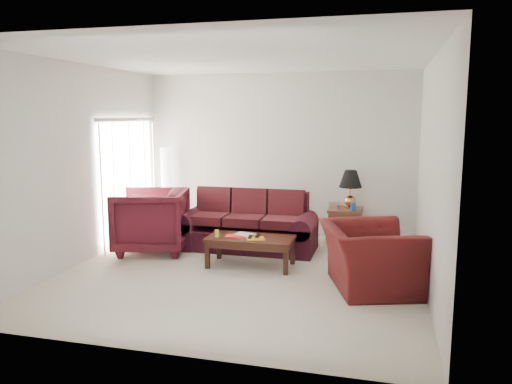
# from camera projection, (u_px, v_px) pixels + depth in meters

# --- Properties ---
(floor) EXTENTS (5.00, 5.00, 0.00)m
(floor) POSITION_uv_depth(u_px,v_px,m) (241.00, 274.00, 7.10)
(floor) COLOR beige
(floor) RESTS_ON ground
(blinds) EXTENTS (0.10, 2.00, 2.16)m
(blinds) POSITION_uv_depth(u_px,v_px,m) (130.00, 181.00, 8.78)
(blinds) COLOR silver
(blinds) RESTS_ON ground
(sofa) EXTENTS (2.37, 1.15, 0.94)m
(sofa) POSITION_uv_depth(u_px,v_px,m) (246.00, 221.00, 8.34)
(sofa) COLOR black
(sofa) RESTS_ON ground
(throw_pillow) EXTENTS (0.43, 0.34, 0.40)m
(throw_pillow) POSITION_uv_depth(u_px,v_px,m) (229.00, 200.00, 9.06)
(throw_pillow) COLOR black
(throw_pillow) RESTS_ON sofa
(end_table) EXTENTS (0.58, 0.58, 0.63)m
(end_table) POSITION_uv_depth(u_px,v_px,m) (345.00, 226.00, 8.67)
(end_table) COLOR #471E18
(end_table) RESTS_ON ground
(table_lamp) EXTENTS (0.48, 0.48, 0.66)m
(table_lamp) POSITION_uv_depth(u_px,v_px,m) (350.00, 189.00, 8.61)
(table_lamp) COLOR #C0793C
(table_lamp) RESTS_ON end_table
(clock) EXTENTS (0.15, 0.07, 0.14)m
(clock) POSITION_uv_depth(u_px,v_px,m) (333.00, 205.00, 8.54)
(clock) COLOR silver
(clock) RESTS_ON end_table
(blue_canister) EXTENTS (0.10, 0.10, 0.14)m
(blue_canister) POSITION_uv_depth(u_px,v_px,m) (353.00, 207.00, 8.39)
(blue_canister) COLOR #174996
(blue_canister) RESTS_ON end_table
(picture_frame) EXTENTS (0.13, 0.15, 0.05)m
(picture_frame) POSITION_uv_depth(u_px,v_px,m) (339.00, 202.00, 8.82)
(picture_frame) COLOR #BABBBF
(picture_frame) RESTS_ON end_table
(floor_lamp) EXTENTS (0.35, 0.35, 1.65)m
(floor_lamp) POSITION_uv_depth(u_px,v_px,m) (167.00, 189.00, 9.61)
(floor_lamp) COLOR white
(floor_lamp) RESTS_ON ground
(armchair_left) EXTENTS (1.37, 1.35, 1.04)m
(armchair_left) POSITION_uv_depth(u_px,v_px,m) (151.00, 221.00, 8.19)
(armchair_left) COLOR #3F0E17
(armchair_left) RESTS_ON ground
(armchair_right) EXTENTS (1.45, 1.55, 0.83)m
(armchair_right) POSITION_uv_depth(u_px,v_px,m) (369.00, 257.00, 6.45)
(armchair_right) COLOR #3D0E0E
(armchair_right) RESTS_ON ground
(coffee_table) EXTENTS (1.37, 0.84, 0.45)m
(coffee_table) POSITION_uv_depth(u_px,v_px,m) (251.00, 252.00, 7.42)
(coffee_table) COLOR black
(coffee_table) RESTS_ON ground
(magazine_red) EXTENTS (0.28, 0.22, 0.02)m
(magazine_red) POSITION_uv_depth(u_px,v_px,m) (235.00, 236.00, 7.40)
(magazine_red) COLOR red
(magazine_red) RESTS_ON coffee_table
(magazine_white) EXTENTS (0.34, 0.29, 0.02)m
(magazine_white) POSITION_uv_depth(u_px,v_px,m) (245.00, 234.00, 7.50)
(magazine_white) COLOR white
(magazine_white) RESTS_ON coffee_table
(magazine_orange) EXTENTS (0.32, 0.28, 0.01)m
(magazine_orange) POSITION_uv_depth(u_px,v_px,m) (255.00, 239.00, 7.26)
(magazine_orange) COLOR orange
(magazine_orange) RESTS_ON coffee_table
(remote_a) EXTENTS (0.08, 0.18, 0.02)m
(remote_a) POSITION_uv_depth(u_px,v_px,m) (250.00, 237.00, 7.29)
(remote_a) COLOR black
(remote_a) RESTS_ON coffee_table
(remote_b) EXTENTS (0.05, 0.16, 0.02)m
(remote_b) POSITION_uv_depth(u_px,v_px,m) (258.00, 236.00, 7.33)
(remote_b) COLOR black
(remote_b) RESTS_ON coffee_table
(yellow_glass) EXTENTS (0.08, 0.08, 0.11)m
(yellow_glass) POSITION_uv_depth(u_px,v_px,m) (217.00, 233.00, 7.39)
(yellow_glass) COLOR gold
(yellow_glass) RESTS_ON coffee_table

